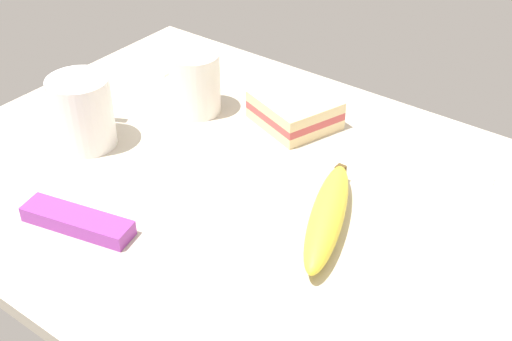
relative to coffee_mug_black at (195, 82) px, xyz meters
The scene contains 7 objects.
tabletop 23.17cm from the coffee_mug_black, 151.22° to the left, with size 90.00×64.00×2.00cm, color #BCB29E.
coffee_mug_black is the anchor object (origin of this frame).
coffee_mug_milky 17.72cm from the coffee_mug_black, 68.77° to the left, with size 9.07×10.97×10.30cm.
sandwich_main 15.72cm from the coffee_mug_black, 157.17° to the right, with size 13.94×13.25×4.40cm.
banana 33.55cm from the coffee_mug_black, 159.01° to the left, with size 11.37×20.55×4.00cm.
snack_bar 30.95cm from the coffee_mug_black, 103.24° to the left, with size 14.30×3.65×2.00cm, color purple.
paper_napkin 37.85cm from the coffee_mug_black, 167.44° to the right, with size 14.70×14.70×0.30cm, color white.
Camera 1 is at (-42.25, 56.31, 55.18)cm, focal length 47.39 mm.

